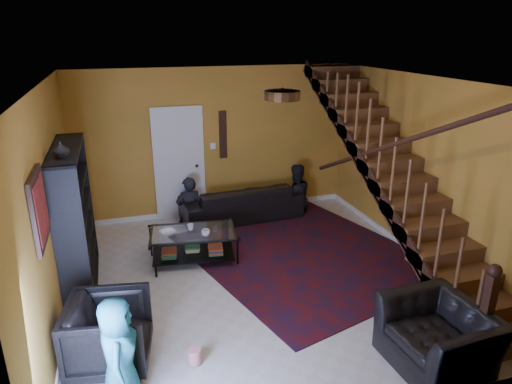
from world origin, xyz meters
TOP-DOWN VIEW (x-y plane):
  - floor at (0.00, 0.00)m, footprint 5.50×5.50m
  - room at (-1.33, 1.33)m, footprint 5.50×5.50m
  - staircase at (2.12, -0.00)m, footprint 0.95×5.02m
  - bookshelf at (-2.40, 0.60)m, footprint 0.35×1.80m
  - door at (-0.70, 2.73)m, footprint 0.82×0.05m
  - framed_picture at (-2.57, -0.90)m, footprint 0.04×0.74m
  - wall_hanging at (0.15, 2.73)m, footprint 0.14×0.03m
  - ceiling_fixture at (0.00, -0.80)m, footprint 0.40×0.40m
  - rug at (0.93, 0.52)m, footprint 4.01×4.32m
  - sofa at (0.37, 2.30)m, footprint 2.31×1.04m
  - armchair_left at (-2.05, -1.20)m, footprint 0.98×0.96m
  - armchair_right at (1.27, -2.25)m, footprint 0.99×1.11m
  - person_adult_a at (-0.61, 2.35)m, footprint 0.50×0.34m
  - person_adult_b at (1.50, 2.35)m, footprint 0.72×0.57m
  - person_child at (-1.95, -1.85)m, footprint 0.43×0.61m
  - coffee_table at (-0.80, 0.86)m, footprint 1.39×0.94m
  - cup_a at (-0.64, 0.66)m, footprint 0.15×0.15m
  - cup_b at (-0.82, 0.94)m, footprint 0.13×0.13m
  - bowl at (-1.17, 0.87)m, footprint 0.30×0.30m
  - vase at (-2.41, 0.10)m, footprint 0.18×0.18m
  - popcorn_bucket at (-1.20, -1.47)m, footprint 0.15×0.15m

SIDE VIEW (x-z plane):
  - floor at x=0.00m, z-range 0.00..0.00m
  - rug at x=0.93m, z-range 0.00..0.02m
  - room at x=-1.33m, z-range -2.70..2.80m
  - popcorn_bucket at x=-1.20m, z-range 0.02..0.19m
  - person_adult_a at x=-0.61m, z-range -0.45..0.90m
  - person_adult_b at x=1.50m, z-range -0.45..0.96m
  - coffee_table at x=-0.80m, z-range 0.04..0.53m
  - sofa at x=0.37m, z-range 0.00..0.66m
  - armchair_right at x=1.27m, z-range 0.00..0.69m
  - armchair_left at x=-2.05m, z-range 0.00..0.77m
  - bowl at x=-1.17m, z-range 0.49..0.55m
  - cup_b at x=-0.82m, z-range 0.49..0.59m
  - cup_a at x=-0.64m, z-range 0.49..0.59m
  - person_child at x=-1.95m, z-range 0.00..1.17m
  - bookshelf at x=-2.40m, z-range -0.04..1.96m
  - door at x=-0.70m, z-range 0.00..2.05m
  - staircase at x=2.12m, z-range -0.19..2.99m
  - wall_hanging at x=0.15m, z-range 1.10..2.00m
  - framed_picture at x=-2.57m, z-range 1.38..2.12m
  - vase at x=-2.41m, z-range 2.00..2.19m
  - ceiling_fixture at x=0.00m, z-range 2.69..2.79m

